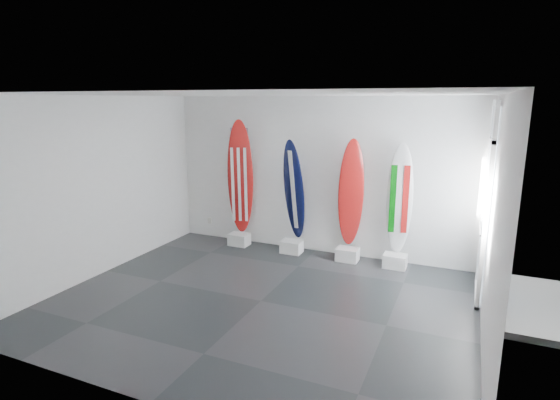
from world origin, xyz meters
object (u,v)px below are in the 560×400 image
at_px(surfboard_swiss, 351,194).
at_px(surfboard_italy, 400,199).
at_px(surfboard_navy, 294,190).
at_px(surfboard_usa, 240,177).

distance_m(surfboard_swiss, surfboard_italy, 0.87).
height_order(surfboard_swiss, surfboard_italy, surfboard_swiss).
relative_size(surfboard_swiss, surfboard_italy, 1.03).
height_order(surfboard_navy, surfboard_italy, surfboard_italy).
distance_m(surfboard_usa, surfboard_swiss, 2.29).
bearing_deg(surfboard_swiss, surfboard_navy, 160.42).
xyz_separation_m(surfboard_usa, surfboard_swiss, (2.29, 0.00, -0.14)).
xyz_separation_m(surfboard_usa, surfboard_italy, (3.15, 0.00, -0.17)).
bearing_deg(surfboard_italy, surfboard_swiss, 170.95).
relative_size(surfboard_usa, surfboard_navy, 1.16).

